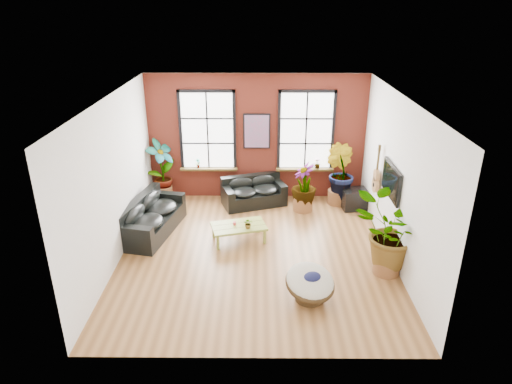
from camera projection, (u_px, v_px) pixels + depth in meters
room at (256, 179)px, 9.75m from camera, size 6.04×6.54×3.54m
sofa_back at (253, 192)px, 12.63m from camera, size 1.87×1.33×0.78m
sofa_left at (150, 218)px, 11.08m from camera, size 1.35×2.32×0.86m
coffee_table at (239, 227)px, 10.71m from camera, size 1.39×1.02×0.48m
papasan_chair at (310, 283)px, 8.60m from camera, size 1.25×1.25×0.71m
poster at (257, 131)px, 12.46m from camera, size 0.74×0.06×0.98m
tv_wall_unit at (387, 181)px, 10.22m from camera, size 0.13×1.86×1.20m
media_box at (354, 199)px, 12.39m from camera, size 0.72×0.63×0.55m
pot_back_left at (163, 193)px, 12.96m from camera, size 0.66×0.66×0.41m
pot_back_right at (337, 197)px, 12.72m from camera, size 0.66×0.66×0.40m
pot_right_wall at (387, 264)px, 9.51m from camera, size 0.72×0.72×0.40m
pot_mid at (303, 204)px, 12.32m from camera, size 0.65×0.65×0.38m
floor_plant_back_left at (162, 168)px, 12.63m from camera, size 0.99×1.04×1.63m
floor_plant_back_right at (339, 172)px, 12.47m from camera, size 1.04×1.08×1.52m
floor_plant_right_wall at (389, 233)px, 9.24m from camera, size 1.52×1.36×1.53m
floor_plant_mid at (304, 185)px, 12.10m from camera, size 0.79×0.79×1.20m
table_plant at (248, 223)px, 10.51m from camera, size 0.22×0.19×0.24m
sill_plant_left at (198, 163)px, 12.78m from camera, size 0.17×0.17×0.27m
sill_plant_right at (317, 164)px, 12.76m from camera, size 0.19×0.19×0.27m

